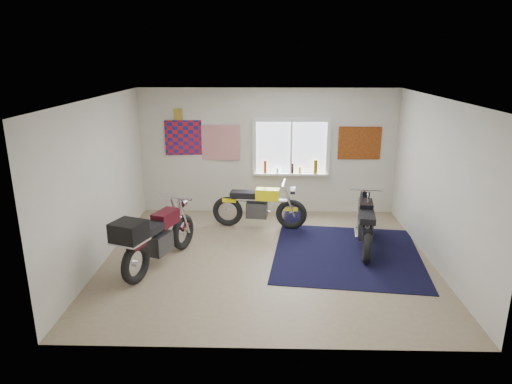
{
  "coord_description": "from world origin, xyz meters",
  "views": [
    {
      "loc": [
        -0.01,
        -7.15,
        3.33
      ],
      "look_at": [
        -0.2,
        0.4,
        1.07
      ],
      "focal_mm": 32.0,
      "sensor_mm": 36.0,
      "label": 1
    }
  ],
  "objects_px": {
    "navy_rug": "(347,254)",
    "maroon_tourer": "(155,238)",
    "black_chrome_bike": "(365,225)",
    "yellow_triumph": "(259,207)"
  },
  "relations": [
    {
      "from": "navy_rug",
      "to": "black_chrome_bike",
      "type": "xyz_separation_m",
      "value": [
        0.35,
        0.33,
        0.42
      ]
    },
    {
      "from": "yellow_triumph",
      "to": "black_chrome_bike",
      "type": "relative_size",
      "value": 1.02
    },
    {
      "from": "navy_rug",
      "to": "maroon_tourer",
      "type": "relative_size",
      "value": 1.31
    },
    {
      "from": "yellow_triumph",
      "to": "black_chrome_bike",
      "type": "xyz_separation_m",
      "value": [
        1.92,
        -0.97,
        -0.0
      ]
    },
    {
      "from": "navy_rug",
      "to": "black_chrome_bike",
      "type": "relative_size",
      "value": 1.39
    },
    {
      "from": "navy_rug",
      "to": "black_chrome_bike",
      "type": "height_order",
      "value": "black_chrome_bike"
    },
    {
      "from": "yellow_triumph",
      "to": "maroon_tourer",
      "type": "relative_size",
      "value": 0.96
    },
    {
      "from": "navy_rug",
      "to": "maroon_tourer",
      "type": "bearing_deg",
      "value": -169.18
    },
    {
      "from": "navy_rug",
      "to": "maroon_tourer",
      "type": "height_order",
      "value": "maroon_tourer"
    },
    {
      "from": "black_chrome_bike",
      "to": "maroon_tourer",
      "type": "bearing_deg",
      "value": 113.28
    }
  ]
}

